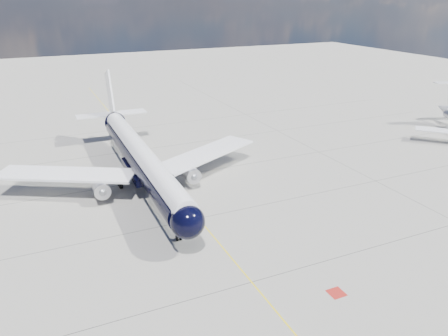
# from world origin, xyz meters

# --- Properties ---
(ground) EXTENTS (320.00, 320.00, 0.00)m
(ground) POSITION_xyz_m (0.00, 30.00, 0.00)
(ground) COLOR #98968D
(ground) RESTS_ON ground
(taxiway_centerline) EXTENTS (0.16, 160.00, 0.01)m
(taxiway_centerline) POSITION_xyz_m (0.00, 25.00, 0.00)
(taxiway_centerline) COLOR yellow
(taxiway_centerline) RESTS_ON ground
(red_marking) EXTENTS (1.60, 1.60, 0.01)m
(red_marking) POSITION_xyz_m (6.80, -10.00, 0.00)
(red_marking) COLOR maroon
(red_marking) RESTS_ON ground
(main_airliner) EXTENTS (41.32, 50.18, 14.52)m
(main_airliner) POSITION_xyz_m (-3.91, 24.19, 4.51)
(main_airliner) COLOR black
(main_airliner) RESTS_ON ground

